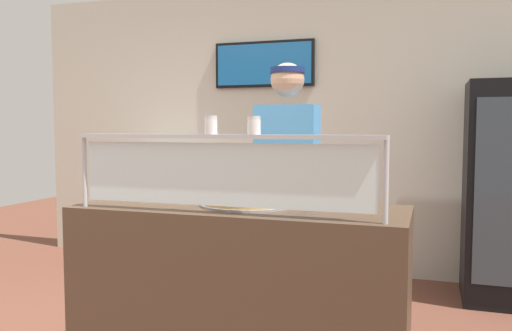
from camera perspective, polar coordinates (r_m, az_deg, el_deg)
shop_rear_unit at (r=4.92m, az=7.56°, el=4.17°), size 6.12×0.13×2.70m
serving_counter at (r=2.84m, az=-1.72°, el=-14.02°), size 1.72×0.66×0.95m
sneeze_guard at (r=2.45m, az=-3.93°, el=0.32°), size 1.55×0.06×0.38m
pizza_tray at (r=2.76m, az=-0.88°, el=-4.02°), size 0.51×0.51×0.04m
pizza_server at (r=2.75m, az=-1.79°, el=-3.58°), size 0.09×0.28×0.01m
parmesan_shaker at (r=2.46m, az=-4.96°, el=4.32°), size 0.06×0.06×0.09m
pepper_flake_shaker at (r=2.39m, az=-0.22°, el=4.30°), size 0.06×0.06×0.08m
worker_figure at (r=3.26m, az=3.47°, el=-2.06°), size 0.41×0.50×1.76m
prep_shelf at (r=5.10m, az=-11.43°, el=-6.11°), size 0.70×0.55×0.90m
pizza_box_stack at (r=5.03m, az=-11.50°, el=-0.03°), size 0.47×0.46×0.18m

